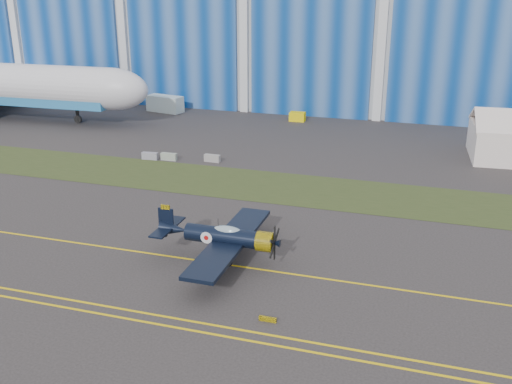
% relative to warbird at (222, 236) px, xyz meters
% --- Properties ---
extents(ground, '(260.00, 260.00, 0.00)m').
position_rel_warbird_xyz_m(ground, '(-16.00, 4.43, -2.18)').
color(ground, '#393434').
rests_on(ground, ground).
extents(grass_median, '(260.00, 10.00, 0.02)m').
position_rel_warbird_xyz_m(grass_median, '(-16.00, 18.43, -2.16)').
color(grass_median, '#475128').
rests_on(grass_median, ground).
extents(hangar, '(220.00, 45.70, 30.00)m').
position_rel_warbird_xyz_m(hangar, '(-16.00, 76.21, 12.78)').
color(hangar, silver).
rests_on(hangar, ground).
extents(taxiway_centreline, '(200.00, 0.20, 0.02)m').
position_rel_warbird_xyz_m(taxiway_centreline, '(-16.00, -0.57, -2.17)').
color(taxiway_centreline, yellow).
rests_on(taxiway_centreline, ground).
extents(guard_board_right, '(1.20, 0.15, 0.35)m').
position_rel_warbird_xyz_m(guard_board_right, '(6.00, -7.57, -2.00)').
color(guard_board_right, yellow).
rests_on(guard_board_right, ground).
extents(warbird, '(11.52, 13.89, 4.11)m').
position_rel_warbird_xyz_m(warbird, '(0.00, 0.00, 0.00)').
color(warbird, black).
rests_on(warbird, ground).
extents(shipping_container, '(6.51, 3.65, 2.66)m').
position_rel_warbird_xyz_m(shipping_container, '(-28.73, 49.63, -0.85)').
color(shipping_container, silver).
rests_on(shipping_container, ground).
extents(tug, '(2.45, 1.57, 1.41)m').
position_rel_warbird_xyz_m(tug, '(-5.86, 49.54, -1.47)').
color(tug, '#FFE007').
rests_on(tug, ground).
extents(barrier_a, '(2.04, 0.76, 0.90)m').
position_rel_warbird_xyz_m(barrier_a, '(-18.48, 23.70, -1.73)').
color(barrier_a, gray).
rests_on(barrier_a, ground).
extents(barrier_b, '(2.01, 0.64, 0.90)m').
position_rel_warbird_xyz_m(barrier_b, '(-16.09, 24.14, -1.73)').
color(barrier_b, '#969F92').
rests_on(barrier_b, ground).
extents(barrier_c, '(2.02, 0.69, 0.90)m').
position_rel_warbird_xyz_m(barrier_c, '(-10.70, 25.12, -1.73)').
color(barrier_c, '#999392').
rests_on(barrier_c, ground).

